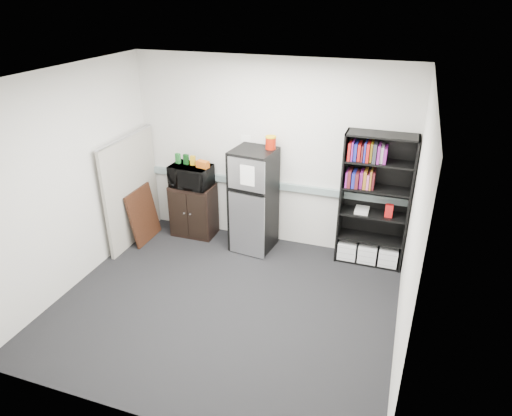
# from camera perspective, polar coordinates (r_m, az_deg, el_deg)

# --- Properties ---
(floor) EXTENTS (4.00, 4.00, 0.00)m
(floor) POSITION_cam_1_polar(r_m,az_deg,el_deg) (5.70, -3.87, -11.88)
(floor) COLOR black
(floor) RESTS_ON ground
(wall_back) EXTENTS (4.00, 0.02, 2.70)m
(wall_back) POSITION_cam_1_polar(r_m,az_deg,el_deg) (6.52, 1.67, 6.71)
(wall_back) COLOR silver
(wall_back) RESTS_ON floor
(wall_right) EXTENTS (0.02, 3.50, 2.70)m
(wall_right) POSITION_cam_1_polar(r_m,az_deg,el_deg) (4.66, 19.02, -2.93)
(wall_right) COLOR silver
(wall_right) RESTS_ON floor
(wall_left) EXTENTS (0.02, 3.50, 2.70)m
(wall_left) POSITION_cam_1_polar(r_m,az_deg,el_deg) (6.02, -22.20, 3.08)
(wall_left) COLOR silver
(wall_left) RESTS_ON floor
(ceiling) EXTENTS (4.00, 3.50, 0.02)m
(ceiling) POSITION_cam_1_polar(r_m,az_deg,el_deg) (4.59, -4.90, 15.93)
(ceiling) COLOR white
(ceiling) RESTS_ON wall_back
(electrical_raceway) EXTENTS (3.92, 0.05, 0.10)m
(electrical_raceway) POSITION_cam_1_polar(r_m,az_deg,el_deg) (6.65, 1.54, 2.97)
(electrical_raceway) COLOR gray
(electrical_raceway) RESTS_ON wall_back
(wall_note) EXTENTS (0.14, 0.00, 0.10)m
(wall_note) POSITION_cam_1_polar(r_m,az_deg,el_deg) (6.56, -1.28, 8.67)
(wall_note) COLOR white
(wall_note) RESTS_ON wall_back
(bookshelf) EXTENTS (0.90, 0.34, 1.85)m
(bookshelf) POSITION_cam_1_polar(r_m,az_deg,el_deg) (6.26, 14.58, 0.71)
(bookshelf) COLOR black
(bookshelf) RESTS_ON floor
(cubicle_partition) EXTENTS (0.06, 1.30, 1.62)m
(cubicle_partition) POSITION_cam_1_polar(r_m,az_deg,el_deg) (6.94, -15.27, 2.22)
(cubicle_partition) COLOR #9D998B
(cubicle_partition) RESTS_ON floor
(cabinet) EXTENTS (0.65, 0.44, 0.81)m
(cabinet) POSITION_cam_1_polar(r_m,az_deg,el_deg) (7.06, -7.79, -0.26)
(cabinet) COLOR black
(cabinet) RESTS_ON floor
(microwave) EXTENTS (0.61, 0.43, 0.33)m
(microwave) POSITION_cam_1_polar(r_m,az_deg,el_deg) (6.82, -8.13, 3.98)
(microwave) COLOR black
(microwave) RESTS_ON cabinet
(snack_box_a) EXTENTS (0.08, 0.07, 0.15)m
(snack_box_a) POSITION_cam_1_polar(r_m,az_deg,el_deg) (6.86, -9.73, 6.13)
(snack_box_a) COLOR #1C6226
(snack_box_a) RESTS_ON microwave
(snack_box_b) EXTENTS (0.08, 0.07, 0.15)m
(snack_box_b) POSITION_cam_1_polar(r_m,az_deg,el_deg) (6.80, -8.73, 6.03)
(snack_box_b) COLOR #0D3A13
(snack_box_b) RESTS_ON microwave
(snack_box_c) EXTENTS (0.07, 0.06, 0.14)m
(snack_box_c) POSITION_cam_1_polar(r_m,az_deg,el_deg) (6.76, -7.90, 5.90)
(snack_box_c) COLOR #C59612
(snack_box_c) RESTS_ON microwave
(snack_bag) EXTENTS (0.20, 0.14, 0.10)m
(snack_bag) POSITION_cam_1_polar(r_m,az_deg,el_deg) (6.64, -6.68, 5.45)
(snack_bag) COLOR #BE5513
(snack_bag) RESTS_ON microwave
(refrigerator) EXTENTS (0.63, 0.65, 1.51)m
(refrigerator) POSITION_cam_1_polar(r_m,az_deg,el_deg) (6.49, -0.33, 0.94)
(refrigerator) COLOR black
(refrigerator) RESTS_ON floor
(coffee_can) EXTENTS (0.15, 0.15, 0.20)m
(coffee_can) POSITION_cam_1_polar(r_m,az_deg,el_deg) (6.24, 1.85, 8.28)
(coffee_can) COLOR #AB1A07
(coffee_can) RESTS_ON refrigerator
(framed_poster) EXTENTS (0.18, 0.64, 0.81)m
(framed_poster) POSITION_cam_1_polar(r_m,az_deg,el_deg) (7.05, -13.89, -0.83)
(framed_poster) COLOR black
(framed_poster) RESTS_ON floor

